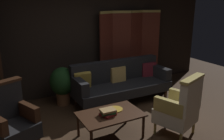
# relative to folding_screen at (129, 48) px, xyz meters

# --- Properties ---
(ground_plane) EXTENTS (10.00, 10.00, 0.00)m
(ground_plane) POSITION_rel_folding_screen_xyz_m (-1.27, -2.26, -0.99)
(ground_plane) COLOR #3D2819
(back_wall) EXTENTS (7.20, 0.10, 2.80)m
(back_wall) POSITION_rel_folding_screen_xyz_m (-1.27, 0.19, 0.41)
(back_wall) COLOR black
(back_wall) RESTS_ON ground_plane
(folding_screen) EXTENTS (1.72, 0.24, 1.90)m
(folding_screen) POSITION_rel_folding_screen_xyz_m (0.00, 0.00, 0.00)
(folding_screen) COLOR #5B2319
(folding_screen) RESTS_ON ground_plane
(velvet_couch) EXTENTS (2.12, 0.78, 0.88)m
(velvet_couch) POSITION_rel_folding_screen_xyz_m (-0.72, -0.81, -0.53)
(velvet_couch) COLOR #382114
(velvet_couch) RESTS_ON ground_plane
(coffee_table) EXTENTS (1.00, 0.64, 0.42)m
(coffee_table) POSITION_rel_folding_screen_xyz_m (-1.60, -2.02, -0.61)
(coffee_table) COLOR #382114
(coffee_table) RESTS_ON ground_plane
(armchair_gilt_accent) EXTENTS (0.74, 0.74, 1.04)m
(armchair_gilt_accent) POSITION_rel_folding_screen_xyz_m (-0.59, -2.49, -0.50)
(armchair_gilt_accent) COLOR tan
(armchair_gilt_accent) RESTS_ON ground_plane
(armchair_wing_left) EXTENTS (0.76, 0.76, 1.04)m
(armchair_wing_left) POSITION_rel_folding_screen_xyz_m (-3.02, -1.65, -0.50)
(armchair_wing_left) COLOR #382114
(armchair_wing_left) RESTS_ON ground_plane
(potted_plant) EXTENTS (0.52, 0.52, 0.81)m
(potted_plant) POSITION_rel_folding_screen_xyz_m (-1.88, -0.40, -0.52)
(potted_plant) COLOR brown
(potted_plant) RESTS_ON ground_plane
(book_red_leather) EXTENTS (0.26, 0.25, 0.03)m
(book_red_leather) POSITION_rel_folding_screen_xyz_m (-1.66, -2.05, -0.55)
(book_red_leather) COLOR maroon
(book_red_leather) RESTS_ON coffee_table
(book_green_cloth) EXTENTS (0.24, 0.19, 0.04)m
(book_green_cloth) POSITION_rel_folding_screen_xyz_m (-1.66, -2.05, -0.51)
(book_green_cloth) COLOR #1E4C28
(book_green_cloth) RESTS_ON book_red_leather
(book_tan_leather) EXTENTS (0.23, 0.18, 0.03)m
(book_tan_leather) POSITION_rel_folding_screen_xyz_m (-1.66, -2.05, -0.48)
(book_tan_leather) COLOR #9E7A47
(book_tan_leather) RESTS_ON book_green_cloth
(brass_tray) EXTENTS (0.24, 0.24, 0.02)m
(brass_tray) POSITION_rel_folding_screen_xyz_m (-1.46, -1.93, -0.56)
(brass_tray) COLOR gold
(brass_tray) RESTS_ON coffee_table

